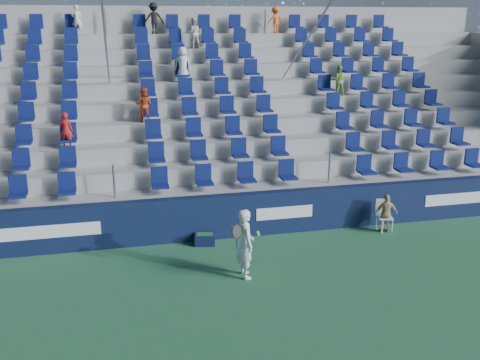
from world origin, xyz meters
name	(u,v)px	position (x,y,z in m)	size (l,w,h in m)	color
ground	(260,290)	(0.00, 0.00, 0.00)	(70.00, 70.00, 0.00)	#2B6441
sponsor_wall	(230,216)	(0.00, 3.15, 0.60)	(24.00, 0.32, 1.20)	#101A3B
grandstand	(200,125)	(-0.01, 8.24, 2.13)	(24.00, 8.17, 6.63)	#9E9E99
tennis_player	(246,243)	(-0.14, 0.74, 0.82)	(0.69, 0.64, 1.64)	silver
line_judge_chair	(384,213)	(4.30, 2.64, 0.51)	(0.47, 0.49, 0.89)	white
line_judge	(386,213)	(4.30, 2.50, 0.55)	(0.64, 0.27, 1.10)	tan
ball_bin	(205,239)	(-0.76, 2.75, 0.16)	(0.58, 0.43, 0.30)	#10173A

